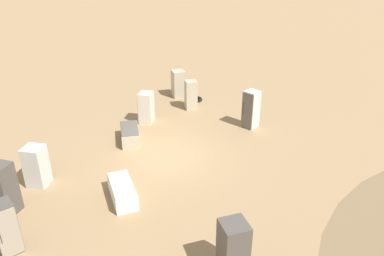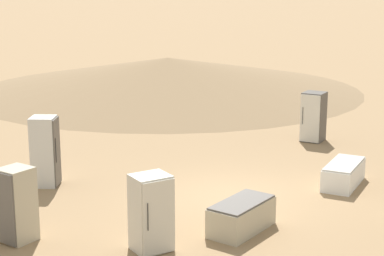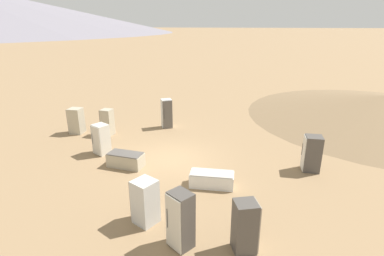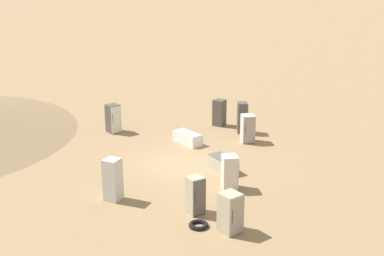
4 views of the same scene
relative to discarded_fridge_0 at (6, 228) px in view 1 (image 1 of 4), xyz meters
The scene contains 12 objects.
ground_plane 6.90m from the discarded_fridge_0, 54.10° to the right, with size 1000.00×1000.00×0.00m, color #937551.
discarded_fridge_0 is the anchor object (origin of this frame).
discarded_fridge_1 11.64m from the discarded_fridge_0, 60.62° to the right, with size 0.87×0.89×1.86m.
discarded_fridge_2 13.28m from the discarded_fridge_0, 35.99° to the right, with size 0.83×0.73×1.57m.
discarded_fridge_3 3.82m from the discarded_fridge_0, 65.32° to the right, with size 1.86×0.90×0.62m.
discarded_fridge_4 6.44m from the discarded_fridge_0, 113.49° to the right, with size 0.80×0.72×1.66m.
discarded_fridge_5 11.86m from the discarded_fridge_0, 42.41° to the right, with size 0.69×0.64×1.58m.
discarded_fridge_6 7.25m from the discarded_fridge_0, 36.31° to the right, with size 1.71×0.91×0.67m.
discarded_fridge_7 9.37m from the discarded_fridge_0, 34.95° to the right, with size 0.94×0.92×1.57m.
discarded_fridge_8 3.39m from the discarded_fridge_0, ahead, with size 0.96×0.94×1.57m.
discarded_fridge_9 1.90m from the discarded_fridge_0, ahead, with size 0.89×0.86×1.82m.
scrap_tire 13.03m from the discarded_fridge_0, 41.25° to the right, with size 0.77×0.77×0.16m.
Camera 1 is at (-13.48, 2.77, 8.01)m, focal length 35.00 mm.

